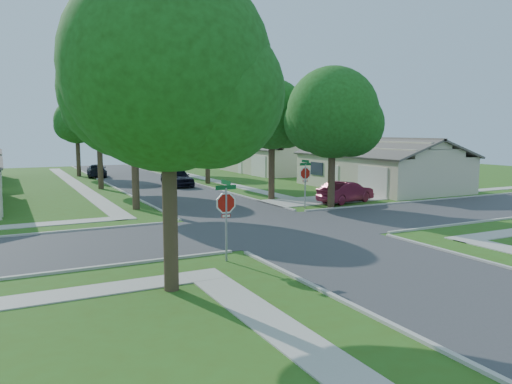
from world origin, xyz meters
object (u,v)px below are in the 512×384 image
object	(u,v)px
tree_sw_corner	(169,77)
house_ne_far	(274,159)
tree_e_near	(272,118)
tree_w_mid	(99,109)
house_ne_near	(379,170)
car_curb_west	(97,171)
car_curb_east	(177,177)
tree_w_near	(134,108)
stop_sign_sw	(226,206)
stop_sign_ne	(305,175)
car_driveway	(346,192)
tree_w_far	(77,123)
tree_e_mid	(208,114)
tree_e_far	(165,120)
tree_ne_corner	(333,117)

from	to	relation	value
tree_sw_corner	house_ne_far	bearing A→B (deg)	56.94
tree_e_near	tree_w_mid	world-z (taller)	tree_w_mid
house_ne_near	car_curb_west	xyz separation A→B (m)	(-19.19, 21.09, -0.85)
car_curb_east	tree_w_near	bearing A→B (deg)	-119.84
stop_sign_sw	car_curb_east	size ratio (longest dim) A/B	0.64
stop_sign_ne	car_driveway	xyz separation A→B (m)	(3.71, 0.80, -1.32)
tree_e_near	car_curb_west	world-z (taller)	tree_e_near
tree_w_far	house_ne_far	distance (m)	21.61
stop_sign_sw	tree_w_far	bearing A→B (deg)	89.93
tree_e_mid	tree_e_far	xyz separation A→B (m)	(-0.00, 13.00, -0.27)
stop_sign_sw	tree_w_far	size ratio (longest dim) A/B	0.37
tree_w_near	tree_ne_corner	size ratio (longest dim) A/B	1.04
tree_e_near	car_driveway	world-z (taller)	tree_e_near
tree_w_far	tree_w_mid	bearing A→B (deg)	-89.95
house_ne_far	car_curb_east	size ratio (longest dim) A/B	2.94
tree_w_far	car_driveway	bearing A→B (deg)	-65.38
house_ne_near	car_curb_west	bearing A→B (deg)	132.31
tree_sw_corner	tree_ne_corner	size ratio (longest dim) A/B	1.10
tree_e_far	stop_sign_sw	bearing A→B (deg)	-103.73
tree_w_mid	tree_ne_corner	distance (m)	20.10
tree_e_near	car_curb_east	distance (m)	12.40
stop_sign_ne	tree_e_far	world-z (taller)	tree_e_far
tree_ne_corner	stop_sign_sw	bearing A→B (deg)	-141.16
house_ne_far	tree_w_mid	bearing A→B (deg)	-158.83
house_ne_far	tree_sw_corner	bearing A→B (deg)	-123.06
tree_e_mid	house_ne_far	distance (m)	14.58
stop_sign_sw	tree_w_far	xyz separation A→B (m)	(0.05, 38.71, 3.48)
tree_ne_corner	house_ne_near	xyz separation A→B (m)	(9.63, 6.79, -4.08)
house_ne_near	tree_w_mid	bearing A→B (deg)	154.12
house_ne_far	car_curb_west	size ratio (longest dim) A/B	2.97
tree_w_mid	car_curb_west	size ratio (longest dim) A/B	2.08
house_ne_far	tree_w_far	bearing A→B (deg)	166.36
house_ne_near	car_curb_west	world-z (taller)	house_ne_near
tree_e_mid	tree_w_near	distance (m)	15.25
car_curb_west	house_ne_far	bearing A→B (deg)	177.80
stop_sign_ne	tree_w_far	bearing A→B (deg)	107.70
stop_sign_ne	tree_sw_corner	world-z (taller)	tree_sw_corner
tree_w_far	tree_ne_corner	size ratio (longest dim) A/B	0.93
tree_e_far	car_curb_west	distance (m)	9.76
tree_ne_corner	car_driveway	size ratio (longest dim) A/B	2.00
car_curb_west	tree_e_far	bearing A→B (deg)	-159.47
tree_e_mid	tree_sw_corner	bearing A→B (deg)	-113.53
tree_e_far	car_curb_west	size ratio (longest dim) A/B	1.90
stop_sign_sw	tree_e_near	bearing A→B (deg)	55.41
car_driveway	car_curb_west	bearing A→B (deg)	8.41
tree_e_mid	tree_e_far	bearing A→B (deg)	90.02
stop_sign_sw	tree_w_near	world-z (taller)	tree_w_near
tree_w_near	car_curb_east	xyz separation A→B (m)	(6.11, 10.93, -5.33)
car_curb_west	tree_w_mid	bearing A→B (deg)	89.53
stop_sign_ne	car_curb_west	distance (m)	28.53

